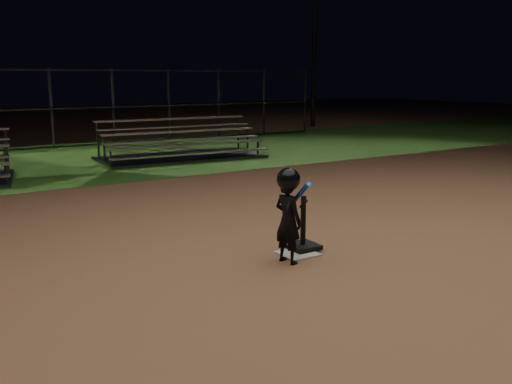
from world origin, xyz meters
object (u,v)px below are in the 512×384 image
at_px(home_plate, 298,254).
at_px(batting_tee, 303,239).
at_px(light_pole_right, 316,14).
at_px(bleacher_right, 181,151).
at_px(child_batter, 288,213).

relative_size(home_plate, batting_tee, 0.64).
bearing_deg(light_pole_right, bleacher_right, -147.03).
bearing_deg(home_plate, bleacher_right, 74.31).
xyz_separation_m(child_batter, light_pole_right, (12.29, 15.13, 4.32)).
distance_m(home_plate, light_pole_right, 19.79).
distance_m(home_plate, bleacher_right, 9.09).
distance_m(batting_tee, bleacher_right, 8.94).
relative_size(home_plate, bleacher_right, 0.10).
relative_size(home_plate, light_pole_right, 0.05).
xyz_separation_m(batting_tee, bleacher_right, (2.29, 8.64, 0.08)).
xyz_separation_m(home_plate, light_pole_right, (12.00, 14.94, 4.93)).
height_order(home_plate, light_pole_right, light_pole_right).
bearing_deg(batting_tee, bleacher_right, 75.14).
bearing_deg(child_batter, home_plate, -69.62).
distance_m(bleacher_right, light_pole_right, 12.31).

